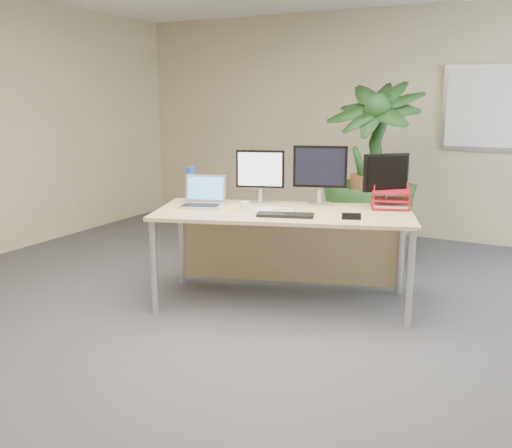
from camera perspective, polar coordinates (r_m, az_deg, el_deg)
The scene contains 17 objects.
floor at distance 3.81m, azimuth -3.07°, elevation -13.65°, with size 8.00×8.00×0.00m, color #404045.
back_wall at distance 7.15m, azimuth 13.66°, elevation 9.67°, with size 7.00×0.04×2.70m, color #C1B489.
whiteboard at distance 6.91m, azimuth 23.51°, elevation 10.55°, with size 1.30×0.04×0.95m.
desk at distance 4.73m, azimuth 2.92°, elevation -0.39°, with size 2.21×1.47×0.79m.
floor_plant at distance 5.80m, azimuth 11.34°, elevation 3.15°, with size 0.84×0.84×1.50m, color #143817.
monitor_left at distance 4.85m, azimuth 0.42°, elevation 5.11°, with size 0.40×0.19×0.46m.
monitor_right at distance 4.80m, azimuth 6.42°, elevation 5.25°, with size 0.44×0.20×0.50m.
monitor_dark at distance 4.80m, azimuth 12.86°, elevation 4.63°, with size 0.31×0.31×0.44m.
laptop at distance 4.80m, azimuth -5.31°, elevation 2.55°, with size 0.43×0.40×0.25m.
keyboard at distance 4.37m, azimuth 2.94°, elevation 0.92°, with size 0.43×0.14×0.02m, color black.
coffee_mug at distance 4.53m, azimuth -1.18°, elevation 1.75°, with size 0.11×0.07×0.08m.
spiral_notebook at distance 4.55m, azimuth 1.96°, elevation 1.34°, with size 0.29×0.22×0.01m, color silver.
orange_pen at distance 4.54m, azimuth 2.49°, elevation 1.45°, with size 0.01×0.01×0.13m, color orange.
yellow_highlighter at distance 4.51m, azimuth 5.45°, elevation 1.20°, with size 0.02×0.02×0.12m, color #FEF51A.
water_bottle at distance 5.05m, azimuth -6.50°, elevation 3.96°, with size 0.08×0.08×0.30m.
letter_tray at distance 4.79m, azimuth 13.30°, elevation 2.28°, with size 0.36×0.31×0.14m.
stapler at distance 4.31m, azimuth 9.52°, elevation 0.77°, with size 0.14×0.04×0.05m, color black.
Camera 1 is at (1.76, -2.92, 1.70)m, focal length 40.00 mm.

